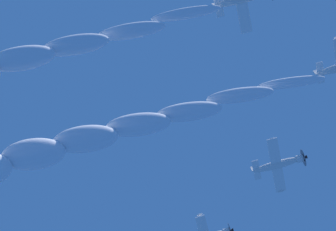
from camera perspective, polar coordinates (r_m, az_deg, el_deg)
name	(u,v)px	position (r m, az deg, el deg)	size (l,w,h in m)	color
airplane_left_wingman	(279,164)	(86.35, 9.98, -4.32)	(7.89, 7.39, 2.55)	silver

